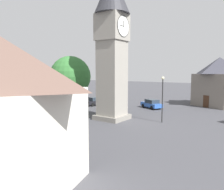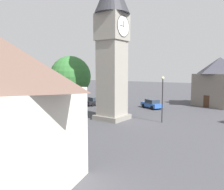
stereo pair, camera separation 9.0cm
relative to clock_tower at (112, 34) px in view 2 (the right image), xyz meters
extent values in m
plane|color=#424247|center=(0.00, 0.00, -10.86)|extent=(200.00, 200.00, 0.00)
cube|color=gray|center=(0.00, 0.00, -10.56)|extent=(3.71, 3.71, 0.60)
cube|color=gray|center=(0.00, 0.00, -5.56)|extent=(2.97, 2.97, 9.40)
cube|color=gray|center=(0.00, 0.00, 0.77)|extent=(3.32, 3.32, 3.26)
cylinder|color=white|center=(0.00, 1.69, 0.77)|extent=(2.49, 0.04, 2.49)
torus|color=black|center=(0.00, 1.70, 0.77)|extent=(2.55, 0.06, 2.55)
cube|color=black|center=(0.00, 1.73, 1.04)|extent=(0.05, 0.02, 0.70)
cube|color=black|center=(0.37, 1.73, 0.77)|extent=(0.95, 0.02, 0.04)
cylinder|color=white|center=(0.00, -1.69, 0.77)|extent=(2.49, 0.04, 2.49)
torus|color=black|center=(0.00, -1.70, 0.77)|extent=(2.55, 0.06, 2.55)
cube|color=#2D5BB7|center=(-10.99, 0.29, -10.27)|extent=(3.43, 4.42, 0.64)
cube|color=#28333D|center=(-10.92, 0.42, -9.65)|extent=(2.36, 2.59, 0.64)
cylinder|color=black|center=(-10.86, -1.17, -10.54)|extent=(0.50, 0.67, 0.64)
cylinder|color=black|center=(-12.27, -0.42, -10.54)|extent=(0.50, 0.67, 0.64)
cylinder|color=black|center=(-9.71, 1.00, -10.54)|extent=(0.50, 0.67, 0.64)
cylinder|color=black|center=(-11.12, 1.75, -10.54)|extent=(0.50, 0.67, 0.64)
cube|color=black|center=(-11.94, -1.50, -10.49)|extent=(1.53, 0.89, 0.16)
cube|color=black|center=(-8.00, -9.53, -10.27)|extent=(4.39, 2.62, 0.64)
cube|color=#28333D|center=(-7.85, -9.57, -9.65)|extent=(2.41, 2.01, 0.64)
cylinder|color=black|center=(-9.38, -10.02, -10.54)|extent=(0.67, 0.36, 0.64)
cylinder|color=black|center=(-9.00, -8.46, -10.54)|extent=(0.67, 0.36, 0.64)
cylinder|color=black|center=(-6.99, -10.60, -10.54)|extent=(0.67, 0.36, 0.64)
cylinder|color=black|center=(-6.61, -9.04, -10.54)|extent=(0.67, 0.36, 0.64)
cube|color=black|center=(-9.96, -9.05, -10.49)|extent=(0.51, 1.65, 0.16)
cube|color=black|center=(5.99, -7.34, -10.27)|extent=(4.38, 2.58, 0.64)
cube|color=#28333D|center=(5.84, -7.38, -9.65)|extent=(2.40, 1.99, 0.64)
cylinder|color=black|center=(7.00, -6.29, -10.54)|extent=(0.67, 0.36, 0.64)
cylinder|color=black|center=(7.36, -7.85, -10.54)|extent=(0.67, 0.36, 0.64)
cylinder|color=black|center=(4.61, -6.84, -10.54)|extent=(0.67, 0.36, 0.64)
cylinder|color=black|center=(4.97, -8.40, -10.54)|extent=(0.67, 0.36, 0.64)
cube|color=black|center=(7.95, -6.89, -10.49)|extent=(0.49, 1.65, 0.16)
cylinder|color=black|center=(10.98, -1.52, -10.45)|extent=(0.13, 0.13, 0.82)
cylinder|color=black|center=(10.99, -1.34, -10.45)|extent=(0.13, 0.13, 0.82)
cube|color=white|center=(10.98, -1.43, -9.74)|extent=(0.24, 0.37, 0.60)
cylinder|color=white|center=(10.97, -1.66, -9.79)|extent=(0.09, 0.09, 0.60)
cylinder|color=white|center=(10.99, -1.19, -9.79)|extent=(0.09, 0.09, 0.60)
sphere|color=#9E7051|center=(10.98, -1.43, -9.29)|extent=(0.22, 0.22, 0.22)
sphere|color=black|center=(10.99, -1.43, -9.27)|extent=(0.20, 0.20, 0.20)
cylinder|color=brown|center=(-0.66, -8.30, -9.22)|extent=(0.44, 0.44, 3.29)
sphere|color=#337033|center=(-0.66, -8.30, -5.41)|extent=(6.18, 6.18, 6.18)
cube|color=#422819|center=(14.37, 4.25, -9.81)|extent=(0.39, 1.08, 2.10)
cube|color=slate|center=(-20.26, 8.88, -7.97)|extent=(8.64, 8.71, 5.78)
pyramid|color=#383842|center=(-20.26, 8.88, -3.61)|extent=(9.08, 9.14, 2.94)
cube|color=#422819|center=(-17.26, 7.57, -9.81)|extent=(0.51, 1.04, 2.10)
cylinder|color=black|center=(-2.09, 6.01, -8.25)|extent=(0.12, 0.12, 5.23)
sphere|color=beige|center=(-2.09, 6.01, -5.45)|extent=(0.36, 0.36, 0.36)
camera|label=1|loc=(23.00, 16.64, -4.68)|focal=35.55mm
camera|label=2|loc=(22.95, 16.72, -4.68)|focal=35.55mm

